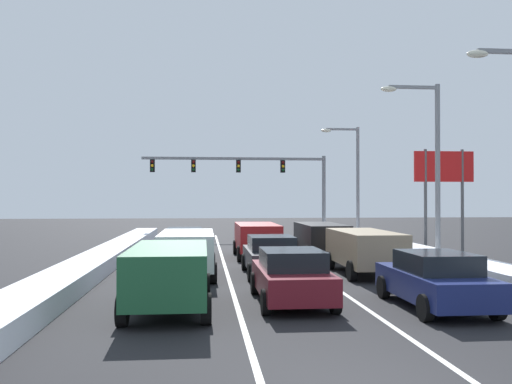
{
  "coord_description": "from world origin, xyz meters",
  "views": [
    {
      "loc": [
        -2.6,
        -8.14,
        2.94
      ],
      "look_at": [
        0.04,
        19.95,
        3.26
      ],
      "focal_mm": 38.91,
      "sensor_mm": 36.0,
      "label": 1
    }
  ],
  "objects_px": {
    "sedan_gray_left_lane_third": "(185,243)",
    "suv_green_left_lane_nearest": "(169,272)",
    "suv_tan_right_lane_second": "(364,248)",
    "suv_black_right_lane_third": "(321,237)",
    "traffic_light_gantry": "(256,173)",
    "roadside_sign_right": "(444,178)",
    "suv_red_center_lane_third": "(257,237)",
    "street_lamp_right_far": "(352,173)",
    "suv_white_left_lane_second": "(187,250)",
    "street_lamp_right_mid": "(429,156)",
    "sedan_navy_right_lane_nearest": "(435,280)",
    "sedan_maroon_center_lane_nearest": "(291,276)",
    "sedan_charcoal_center_lane_second": "(271,255)"
  },
  "relations": [
    {
      "from": "street_lamp_right_mid",
      "to": "roadside_sign_right",
      "type": "xyz_separation_m",
      "value": [
        2.68,
        4.53,
        -0.75
      ]
    },
    {
      "from": "roadside_sign_right",
      "to": "sedan_navy_right_lane_nearest",
      "type": "bearing_deg",
      "value": -115.01
    },
    {
      "from": "sedan_charcoal_center_lane_second",
      "to": "street_lamp_right_mid",
      "type": "xyz_separation_m",
      "value": [
        7.28,
        2.37,
        4.01
      ]
    },
    {
      "from": "sedan_maroon_center_lane_nearest",
      "to": "suv_red_center_lane_third",
      "type": "height_order",
      "value": "suv_red_center_lane_third"
    },
    {
      "from": "sedan_navy_right_lane_nearest",
      "to": "traffic_light_gantry",
      "type": "xyz_separation_m",
      "value": [
        -2.23,
        27.72,
        4.12
      ]
    },
    {
      "from": "suv_green_left_lane_nearest",
      "to": "sedan_charcoal_center_lane_second",
      "type": "bearing_deg",
      "value": 61.62
    },
    {
      "from": "sedan_navy_right_lane_nearest",
      "to": "suv_green_left_lane_nearest",
      "type": "xyz_separation_m",
      "value": [
        -7.05,
        0.35,
        0.25
      ]
    },
    {
      "from": "suv_black_right_lane_third",
      "to": "sedan_gray_left_lane_third",
      "type": "distance_m",
      "value": 6.73
    },
    {
      "from": "sedan_charcoal_center_lane_second",
      "to": "street_lamp_right_mid",
      "type": "height_order",
      "value": "street_lamp_right_mid"
    },
    {
      "from": "suv_black_right_lane_third",
      "to": "roadside_sign_right",
      "type": "bearing_deg",
      "value": 6.73
    },
    {
      "from": "sedan_gray_left_lane_third",
      "to": "sedan_navy_right_lane_nearest",
      "type": "bearing_deg",
      "value": -61.09
    },
    {
      "from": "sedan_navy_right_lane_nearest",
      "to": "traffic_light_gantry",
      "type": "distance_m",
      "value": 28.12
    },
    {
      "from": "sedan_gray_left_lane_third",
      "to": "street_lamp_right_mid",
      "type": "relative_size",
      "value": 0.57
    },
    {
      "from": "sedan_maroon_center_lane_nearest",
      "to": "roadside_sign_right",
      "type": "height_order",
      "value": "roadside_sign_right"
    },
    {
      "from": "suv_black_right_lane_third",
      "to": "street_lamp_right_mid",
      "type": "height_order",
      "value": "street_lamp_right_mid"
    },
    {
      "from": "suv_red_center_lane_third",
      "to": "roadside_sign_right",
      "type": "bearing_deg",
      "value": 3.67
    },
    {
      "from": "suv_black_right_lane_third",
      "to": "sedan_gray_left_lane_third",
      "type": "height_order",
      "value": "suv_black_right_lane_third"
    },
    {
      "from": "suv_red_center_lane_third",
      "to": "suv_white_left_lane_second",
      "type": "bearing_deg",
      "value": -116.68
    },
    {
      "from": "sedan_charcoal_center_lane_second",
      "to": "roadside_sign_right",
      "type": "height_order",
      "value": "roadside_sign_right"
    },
    {
      "from": "traffic_light_gantry",
      "to": "street_lamp_right_mid",
      "type": "relative_size",
      "value": 1.76
    },
    {
      "from": "sedan_gray_left_lane_third",
      "to": "suv_green_left_lane_nearest",
      "type": "bearing_deg",
      "value": -89.86
    },
    {
      "from": "suv_tan_right_lane_second",
      "to": "traffic_light_gantry",
      "type": "xyz_separation_m",
      "value": [
        -2.25,
        21.13,
        3.87
      ]
    },
    {
      "from": "suv_tan_right_lane_second",
      "to": "traffic_light_gantry",
      "type": "distance_m",
      "value": 21.6
    },
    {
      "from": "sedan_charcoal_center_lane_second",
      "to": "traffic_light_gantry",
      "type": "bearing_deg",
      "value": 86.26
    },
    {
      "from": "sedan_maroon_center_lane_nearest",
      "to": "street_lamp_right_mid",
      "type": "distance_m",
      "value": 11.61
    },
    {
      "from": "traffic_light_gantry",
      "to": "street_lamp_right_mid",
      "type": "xyz_separation_m",
      "value": [
        5.91,
        -18.62,
        -0.12
      ]
    },
    {
      "from": "sedan_navy_right_lane_nearest",
      "to": "suv_black_right_lane_third",
      "type": "relative_size",
      "value": 0.92
    },
    {
      "from": "sedan_maroon_center_lane_nearest",
      "to": "suv_white_left_lane_second",
      "type": "relative_size",
      "value": 0.92
    },
    {
      "from": "suv_tan_right_lane_second",
      "to": "traffic_light_gantry",
      "type": "relative_size",
      "value": 0.35
    },
    {
      "from": "suv_white_left_lane_second",
      "to": "street_lamp_right_mid",
      "type": "xyz_separation_m",
      "value": [
        10.46,
        2.56,
        3.75
      ]
    },
    {
      "from": "street_lamp_right_far",
      "to": "sedan_gray_left_lane_third",
      "type": "bearing_deg",
      "value": -138.2
    },
    {
      "from": "suv_tan_right_lane_second",
      "to": "suv_white_left_lane_second",
      "type": "bearing_deg",
      "value": -179.63
    },
    {
      "from": "suv_red_center_lane_third",
      "to": "suv_white_left_lane_second",
      "type": "distance_m",
      "value": 7.22
    },
    {
      "from": "suv_white_left_lane_second",
      "to": "roadside_sign_right",
      "type": "bearing_deg",
      "value": 28.35
    },
    {
      "from": "street_lamp_right_mid",
      "to": "roadside_sign_right",
      "type": "height_order",
      "value": "street_lamp_right_mid"
    },
    {
      "from": "sedan_gray_left_lane_third",
      "to": "street_lamp_right_far",
      "type": "height_order",
      "value": "street_lamp_right_far"
    },
    {
      "from": "sedan_maroon_center_lane_nearest",
      "to": "sedan_gray_left_lane_third",
      "type": "height_order",
      "value": "same"
    },
    {
      "from": "suv_black_right_lane_third",
      "to": "suv_white_left_lane_second",
      "type": "distance_m",
      "value": 9.0
    },
    {
      "from": "suv_red_center_lane_third",
      "to": "suv_tan_right_lane_second",
      "type": "bearing_deg",
      "value": -61.02
    },
    {
      "from": "street_lamp_right_far",
      "to": "traffic_light_gantry",
      "type": "bearing_deg",
      "value": 140.55
    },
    {
      "from": "sedan_maroon_center_lane_nearest",
      "to": "street_lamp_right_far",
      "type": "bearing_deg",
      "value": 70.52
    },
    {
      "from": "suv_green_left_lane_nearest",
      "to": "roadside_sign_right",
      "type": "bearing_deg",
      "value": 44.73
    },
    {
      "from": "suv_red_center_lane_third",
      "to": "street_lamp_right_mid",
      "type": "relative_size",
      "value": 0.62
    },
    {
      "from": "suv_green_left_lane_nearest",
      "to": "roadside_sign_right",
      "type": "relative_size",
      "value": 0.89
    },
    {
      "from": "suv_tan_right_lane_second",
      "to": "suv_black_right_lane_third",
      "type": "distance_m",
      "value": 6.26
    },
    {
      "from": "sedan_charcoal_center_lane_second",
      "to": "sedan_navy_right_lane_nearest",
      "type": "bearing_deg",
      "value": -61.85
    },
    {
      "from": "suv_green_left_lane_nearest",
      "to": "street_lamp_right_mid",
      "type": "height_order",
      "value": "street_lamp_right_mid"
    },
    {
      "from": "suv_tan_right_lane_second",
      "to": "street_lamp_right_mid",
      "type": "relative_size",
      "value": 0.62
    },
    {
      "from": "traffic_light_gantry",
      "to": "roadside_sign_right",
      "type": "xyz_separation_m",
      "value": [
        8.59,
        -14.09,
        -0.87
      ]
    },
    {
      "from": "traffic_light_gantry",
      "to": "sedan_navy_right_lane_nearest",
      "type": "bearing_deg",
      "value": -85.4
    }
  ]
}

